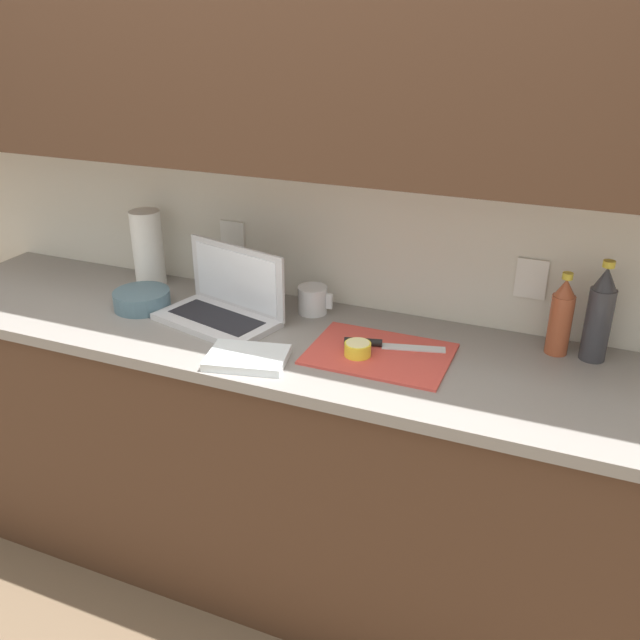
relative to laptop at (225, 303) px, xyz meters
The scene contains 13 objects.
ground_plane 1.01m from the laptop, 13.47° to the right, with size 12.00×12.00×0.00m, color brown.
wall_back 0.61m from the laptop, 48.88° to the left, with size 5.20×0.38×2.60m.
counter_unit 0.53m from the laptop, 14.47° to the right, with size 2.47×0.59×0.94m.
laptop is the anchor object (origin of this frame).
cutting_board 0.53m from the laptop, ahead, with size 0.40×0.29×0.01m, color #D1473D.
knife 0.51m from the laptop, ahead, with size 0.29×0.10×0.02m.
lemon_half_cut 0.49m from the laptop, 10.13° to the right, with size 0.08×0.08×0.04m.
bottle_green_soda 1.01m from the laptop, ahead, with size 0.06×0.06×0.24m.
bottle_oil_tall 1.10m from the laptop, ahead, with size 0.07×0.07×0.29m.
measuring_cup 0.28m from the laptop, 32.94° to the left, with size 0.12×0.10×0.09m.
bowl_white 0.30m from the laptop, behind, with size 0.18×0.18×0.06m.
paper_towel_roll 0.44m from the laptop, 157.60° to the left, with size 0.11×0.11×0.27m.
dish_towel 0.31m from the laptop, 48.46° to the right, with size 0.22×0.16×0.02m, color white.
Camera 1 is at (0.87, -1.65, 1.84)m, focal length 38.00 mm.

